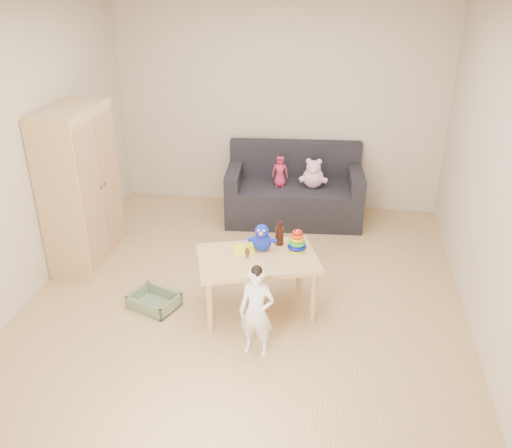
% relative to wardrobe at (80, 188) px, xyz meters
% --- Properties ---
extents(room, '(4.50, 4.50, 4.50)m').
position_rel_wardrobe_xyz_m(room, '(1.76, -0.44, 0.49)').
color(room, tan).
rests_on(room, ground).
extents(wardrobe, '(0.45, 0.90, 1.63)m').
position_rel_wardrobe_xyz_m(wardrobe, '(0.00, 0.00, 0.00)').
color(wardrobe, tan).
rests_on(wardrobe, ground).
extents(sofa, '(1.66, 0.93, 0.45)m').
position_rel_wardrobe_xyz_m(sofa, '(2.03, 1.34, -0.59)').
color(sofa, black).
rests_on(sofa, ground).
extents(play_table, '(1.18, 0.94, 0.54)m').
position_rel_wardrobe_xyz_m(play_table, '(1.90, -0.61, -0.54)').
color(play_table, '#EAB280').
rests_on(play_table, ground).
extents(storage_bin, '(0.50, 0.44, 0.12)m').
position_rel_wardrobe_xyz_m(storage_bin, '(0.96, -0.74, -0.75)').
color(storage_bin, '#687E5B').
rests_on(storage_bin, ground).
extents(toddler, '(0.31, 0.23, 0.77)m').
position_rel_wardrobe_xyz_m(toddler, '(1.99, -1.21, -0.43)').
color(toddler, white).
rests_on(toddler, ground).
extents(pink_bear, '(0.32, 0.30, 0.30)m').
position_rel_wardrobe_xyz_m(pink_bear, '(2.25, 1.29, -0.22)').
color(pink_bear, '#F3B3D0').
rests_on(pink_bear, sofa).
extents(doll, '(0.19, 0.13, 0.37)m').
position_rel_wardrobe_xyz_m(doll, '(1.86, 1.27, -0.18)').
color(doll, '#CC264C').
rests_on(doll, sofa).
extents(ring_stacker, '(0.17, 0.17, 0.19)m').
position_rel_wardrobe_xyz_m(ring_stacker, '(2.22, -0.44, -0.20)').
color(ring_stacker, '#E3FF0D').
rests_on(ring_stacker, play_table).
extents(brown_bottle, '(0.08, 0.08, 0.22)m').
position_rel_wardrobe_xyz_m(brown_bottle, '(2.05, -0.35, -0.18)').
color(brown_bottle, black).
rests_on(brown_bottle, play_table).
extents(blue_plush, '(0.25, 0.22, 0.26)m').
position_rel_wardrobe_xyz_m(blue_plush, '(1.91, -0.48, -0.14)').
color(blue_plush, '#1629C7').
rests_on(blue_plush, play_table).
extents(wooden_figure, '(0.05, 0.05, 0.10)m').
position_rel_wardrobe_xyz_m(wooden_figure, '(1.81, -0.64, -0.22)').
color(wooden_figure, '#5C2B1C').
rests_on(wooden_figure, play_table).
extents(yellow_book, '(0.23, 0.23, 0.01)m').
position_rel_wardrobe_xyz_m(yellow_book, '(1.76, -0.51, -0.26)').
color(yellow_book, '#EDFF1A').
rests_on(yellow_book, play_table).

